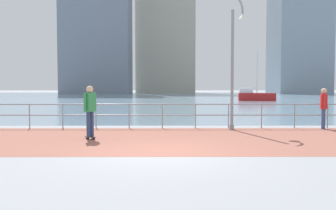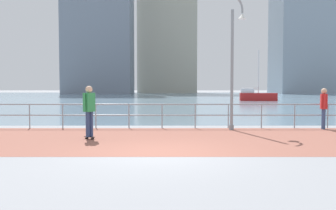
{
  "view_description": "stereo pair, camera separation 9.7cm",
  "coord_description": "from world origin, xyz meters",
  "views": [
    {
      "loc": [
        0.15,
        -9.48,
        1.77
      ],
      "look_at": [
        0.23,
        3.38,
        1.1
      ],
      "focal_mm": 38.45,
      "sensor_mm": 36.0,
      "label": 1
    },
    {
      "loc": [
        0.25,
        -9.48,
        1.77
      ],
      "look_at": [
        0.23,
        3.38,
        1.1
      ],
      "focal_mm": 38.45,
      "sensor_mm": 36.0,
      "label": 2
    }
  ],
  "objects": [
    {
      "name": "sailboat_white",
      "position": [
        11.22,
        34.81,
        0.59
      ],
      "size": [
        4.56,
        1.9,
        6.22
      ],
      "color": "#B21E1E",
      "rests_on": "ground"
    },
    {
      "name": "skateboarder",
      "position": [
        -2.37,
        2.45,
        1.08
      ],
      "size": [
        0.4,
        0.51,
        1.78
      ],
      "color": "black",
      "rests_on": "ground"
    },
    {
      "name": "harbor_water",
      "position": [
        0.0,
        50.64,
        0.0
      ],
      "size": [
        180.0,
        88.0,
        0.0
      ],
      "primitive_type": "cube",
      "color": "#6B899E",
      "rests_on": "ground"
    },
    {
      "name": "waterfront_railing",
      "position": [
        0.0,
        5.64,
        0.72
      ],
      "size": [
        25.25,
        0.06,
        1.04
      ],
      "color": "#8C99A3",
      "rests_on": "ground"
    },
    {
      "name": "tower_glass",
      "position": [
        32.54,
        78.83,
        21.82
      ],
      "size": [
        12.34,
        12.5,
        45.31
      ],
      "color": "#8493A3",
      "rests_on": "ground"
    },
    {
      "name": "bystander",
      "position": [
        6.67,
        5.29,
        1.0
      ],
      "size": [
        0.32,
        0.55,
        1.69
      ],
      "color": "#384C7A",
      "rests_on": "ground"
    },
    {
      "name": "tower_brick",
      "position": [
        -16.24,
        76.87,
        18.94
      ],
      "size": [
        15.8,
        10.97,
        39.54
      ],
      "color": "slate",
      "rests_on": "ground"
    },
    {
      "name": "brick_paving",
      "position": [
        0.0,
        2.54,
        0.0
      ],
      "size": [
        28.0,
        6.21,
        0.01
      ],
      "primitive_type": "cube",
      "color": "#935647",
      "rests_on": "ground"
    },
    {
      "name": "tower_beige",
      "position": [
        0.01,
        89.58,
        20.77
      ],
      "size": [
        15.61,
        10.87,
        43.2
      ],
      "color": "#B2AD99",
      "rests_on": "ground"
    },
    {
      "name": "lamppost",
      "position": [
        2.97,
        5.13,
        3.0
      ],
      "size": [
        0.73,
        0.57,
        5.43
      ],
      "color": "gray",
      "rests_on": "ground"
    },
    {
      "name": "ground",
      "position": [
        0.0,
        40.0,
        0.0
      ],
      "size": [
        220.0,
        220.0,
        0.0
      ],
      "primitive_type": "plane",
      "color": "gray"
    }
  ]
}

